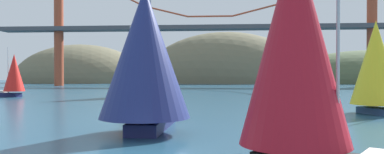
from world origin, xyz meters
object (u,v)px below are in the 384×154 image
object	(u,v)px
sailboat_navy_sail	(145,56)
sailboat_crimson_sail	(299,47)
sailboat_yellow_sail	(377,65)
sailboat_orange_sail	(130,61)
sailboat_red_spinnaker	(13,74)

from	to	relation	value
sailboat_navy_sail	sailboat_crimson_sail	xyz separation A→B (m)	(8.21, -7.61, 0.02)
sailboat_navy_sail	sailboat_yellow_sail	world-z (taller)	sailboat_navy_sail
sailboat_orange_sail	sailboat_red_spinnaker	world-z (taller)	sailboat_orange_sail
sailboat_orange_sail	sailboat_crimson_sail	world-z (taller)	sailboat_orange_sail
sailboat_yellow_sail	sailboat_crimson_sail	size ratio (longest dim) A/B	0.94
sailboat_orange_sail	sailboat_yellow_sail	distance (m)	36.96
sailboat_crimson_sail	sailboat_red_spinnaker	distance (m)	57.24
sailboat_orange_sail	sailboat_red_spinnaker	distance (m)	19.78
sailboat_orange_sail	sailboat_red_spinnaker	size ratio (longest dim) A/B	1.42
sailboat_yellow_sail	sailboat_red_spinnaker	bearing A→B (deg)	155.99
sailboat_crimson_sail	sailboat_red_spinnaker	world-z (taller)	sailboat_crimson_sail
sailboat_yellow_sail	sailboat_red_spinnaker	distance (m)	53.98
sailboat_yellow_sail	sailboat_crimson_sail	distance (m)	24.13
sailboat_crimson_sail	sailboat_red_spinnaker	xyz separation A→B (m)	(-37.66, 43.09, -1.34)
sailboat_orange_sail	sailboat_yellow_sail	size ratio (longest dim) A/B	1.13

